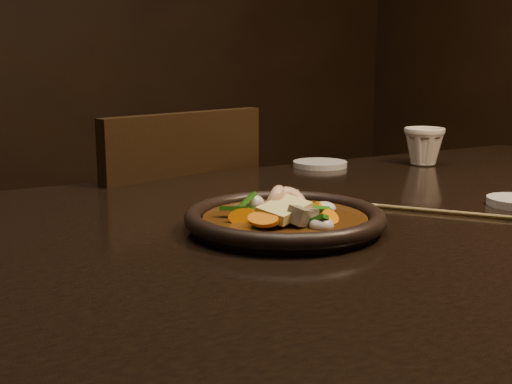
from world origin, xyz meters
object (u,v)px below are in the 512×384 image
table (382,260)px  tea_cup (424,145)px  chair (154,290)px  plate (285,220)px

table → tea_cup: bearing=39.1°
table → tea_cup: tea_cup is taller
chair → plate: size_ratio=3.24×
table → tea_cup: size_ratio=18.39×
table → chair: size_ratio=1.83×
table → plate: bearing=-175.1°
chair → tea_cup: bearing=136.3°
chair → table: bearing=88.7°
table → plate: plate is taller
tea_cup → chair: bearing=153.4°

